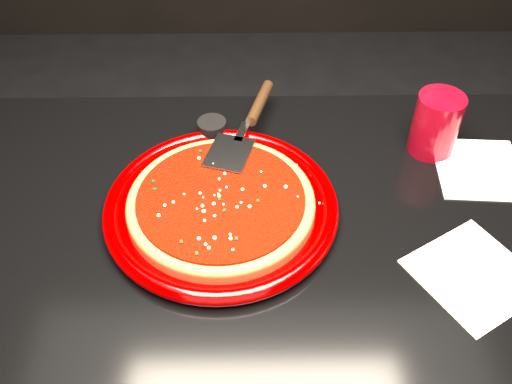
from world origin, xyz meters
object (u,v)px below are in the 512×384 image
(table, at_px, (271,352))
(plate, at_px, (221,207))
(cup, at_px, (436,124))
(ramekin, at_px, (212,130))
(pizza_server, at_px, (247,125))

(table, height_order, plate, plate)
(cup, bearing_deg, plate, -157.56)
(cup, bearing_deg, ramekin, 175.20)
(table, relative_size, cup, 9.92)
(table, height_order, cup, cup)
(table, xyz_separation_m, pizza_server, (-0.05, 0.24, 0.42))
(ramekin, bearing_deg, table, -65.93)
(pizza_server, bearing_deg, cup, 13.86)
(plate, relative_size, ramekin, 7.13)
(table, relative_size, pizza_server, 3.80)
(pizza_server, xyz_separation_m, ramekin, (-0.07, 0.02, -0.03))
(cup, bearing_deg, pizza_server, 177.09)
(pizza_server, bearing_deg, ramekin, -177.65)
(table, distance_m, plate, 0.40)
(ramekin, bearing_deg, pizza_server, -14.41)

